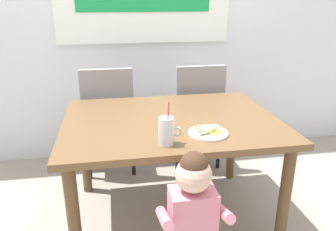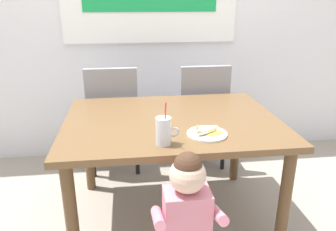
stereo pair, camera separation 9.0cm
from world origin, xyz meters
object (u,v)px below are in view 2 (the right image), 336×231
at_px(milk_cup, 164,133).
at_px(snack_plate, 207,134).
at_px(dining_chair_left, 113,113).
at_px(toddler_standing, 187,212).
at_px(dining_chair_right, 201,110).
at_px(peeled_banana, 208,130).
at_px(dining_table, 172,132).

relative_size(milk_cup, snack_plate, 1.08).
bearing_deg(dining_chair_left, toddler_standing, 105.20).
xyz_separation_m(dining_chair_left, dining_chair_right, (0.77, -0.01, 0.00)).
xyz_separation_m(toddler_standing, peeled_banana, (0.18, 0.39, 0.25)).
distance_m(dining_chair_right, snack_plate, 1.06).
bearing_deg(snack_plate, toddler_standing, -115.16).
bearing_deg(milk_cup, dining_chair_left, 105.53).
bearing_deg(dining_chair_left, snack_plate, 119.05).
relative_size(dining_chair_left, peeled_banana, 5.47).
height_order(dining_table, toddler_standing, toddler_standing).
xyz_separation_m(dining_chair_left, peeled_banana, (0.57, -1.03, 0.24)).
bearing_deg(dining_table, dining_chair_right, 63.24).
bearing_deg(snack_plate, dining_chair_left, 119.05).
distance_m(snack_plate, peeled_banana, 0.03).
bearing_deg(snack_plate, dining_table, 119.38).
bearing_deg(dining_table, milk_cup, -104.03).
relative_size(dining_table, dining_chair_right, 1.43).
xyz_separation_m(dining_table, toddler_standing, (-0.02, -0.68, -0.13)).
distance_m(milk_cup, snack_plate, 0.28).
bearing_deg(peeled_banana, toddler_standing, -115.59).
distance_m(dining_table, snack_plate, 0.35).
height_order(snack_plate, peeled_banana, peeled_banana).
relative_size(dining_table, toddler_standing, 1.64).
bearing_deg(peeled_banana, dining_chair_left, 118.90).
bearing_deg(peeled_banana, dining_chair_right, 78.78).
bearing_deg(dining_chair_right, dining_table, 63.24).
height_order(dining_chair_right, snack_plate, dining_chair_right).
distance_m(dining_chair_right, peeled_banana, 1.07).
height_order(dining_chair_right, milk_cup, milk_cup).
xyz_separation_m(dining_table, peeled_banana, (0.16, -0.30, 0.12)).
height_order(dining_chair_left, milk_cup, milk_cup).
height_order(toddler_standing, peeled_banana, toddler_standing).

